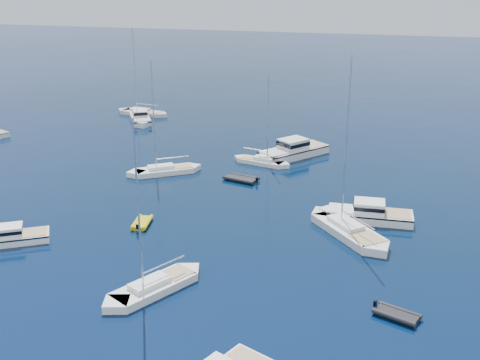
{
  "coord_description": "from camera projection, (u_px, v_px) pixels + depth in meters",
  "views": [
    {
      "loc": [
        11.45,
        -28.31,
        22.86
      ],
      "look_at": [
        -3.89,
        27.09,
        2.2
      ],
      "focal_mm": 44.03,
      "sensor_mm": 36.0,
      "label": 1
    }
  ],
  "objects": [
    {
      "name": "motor_cruiser_left",
      "position": [
        9.0,
        243.0,
        52.11
      ],
      "size": [
        7.89,
        6.11,
        2.05
      ],
      "primitive_type": null,
      "rotation": [
        0.0,
        0.0,
        2.12
      ],
      "color": "white",
      "rests_on": "ground"
    },
    {
      "name": "sailboat_mid_r",
      "position": [
        348.0,
        234.0,
        53.77
      ],
      "size": [
        9.75,
        10.53,
        16.76
      ],
      "primitive_type": null,
      "rotation": [
        0.0,
        0.0,
        0.72
      ],
      "color": "silver",
      "rests_on": "ground"
    },
    {
      "name": "motor_cruiser_horizon",
      "position": [
        141.0,
        122.0,
        93.27
      ],
      "size": [
        7.11,
        9.39,
        2.42
      ],
      "primitive_type": null,
      "rotation": [
        0.0,
        0.0,
        3.67
      ],
      "color": "white",
      "rests_on": "ground"
    },
    {
      "name": "tender_grey_far",
      "position": [
        241.0,
        180.0,
        67.45
      ],
      "size": [
        4.55,
        3.18,
        0.95
      ],
      "primitive_type": null,
      "rotation": [
        0.0,
        0.0,
        1.32
      ],
      "color": "black",
      "rests_on": "ground"
    },
    {
      "name": "sailboat_fore",
      "position": [
        154.0,
        291.0,
        44.31
      ],
      "size": [
        6.76,
        9.56,
        14.03
      ],
      "primitive_type": null,
      "rotation": [
        0.0,
        0.0,
        2.64
      ],
      "color": "white",
      "rests_on": "ground"
    },
    {
      "name": "tender_yellow",
      "position": [
        142.0,
        225.0,
        55.74
      ],
      "size": [
        2.29,
        3.43,
        0.95
      ],
      "primitive_type": null,
      "rotation": [
        0.0,
        0.0,
        0.17
      ],
      "color": "gold",
      "rests_on": "ground"
    },
    {
      "name": "motor_cruiser_distant",
      "position": [
        291.0,
        157.0,
        75.99
      ],
      "size": [
        9.7,
        11.19,
        3.0
      ],
      "primitive_type": null,
      "rotation": [
        0.0,
        0.0,
        2.49
      ],
      "color": "silver",
      "rests_on": "ground"
    },
    {
      "name": "sailboat_mid_l",
      "position": [
        164.0,
        173.0,
        69.84
      ],
      "size": [
        9.14,
        7.4,
        13.86
      ],
      "primitive_type": null,
      "rotation": [
        0.0,
        0.0,
        2.18
      ],
      "color": "white",
      "rests_on": "ground"
    },
    {
      "name": "tender_grey_near",
      "position": [
        397.0,
        317.0,
        40.94
      ],
      "size": [
        3.7,
        2.87,
        0.95
      ],
      "primitive_type": null,
      "rotation": [
        0.0,
        0.0,
        4.35
      ],
      "color": "black",
      "rests_on": "ground"
    },
    {
      "name": "motor_cruiser_centre",
      "position": [
        366.0,
        220.0,
        56.82
      ],
      "size": [
        9.77,
        3.47,
        2.53
      ],
      "primitive_type": null,
      "rotation": [
        0.0,
        0.0,
        1.63
      ],
      "color": "white",
      "rests_on": "ground"
    },
    {
      "name": "sailboat_centre",
      "position": [
        261.0,
        164.0,
        73.24
      ],
      "size": [
        8.28,
        3.86,
        11.78
      ],
      "primitive_type": null,
      "rotation": [
        0.0,
        0.0,
        4.48
      ],
      "color": "silver",
      "rests_on": "ground"
    },
    {
      "name": "sailboat_far_l",
      "position": [
        142.0,
        115.0,
        97.85
      ],
      "size": [
        10.15,
        3.98,
        14.53
      ],
      "primitive_type": null,
      "rotation": [
        0.0,
        0.0,
        1.42
      ],
      "color": "silver",
      "rests_on": "ground"
    }
  ]
}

